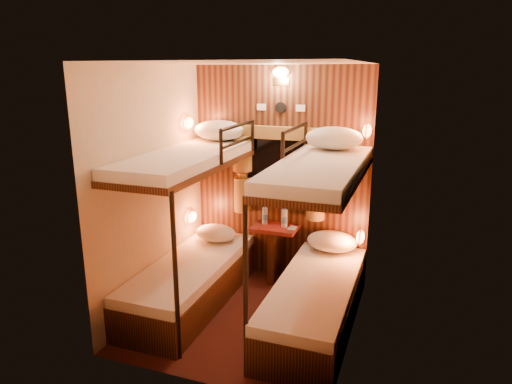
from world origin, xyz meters
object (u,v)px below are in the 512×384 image
at_px(bottle_right, 284,219).
at_px(table, 275,246).
at_px(bunk_left, 191,252).
at_px(bottle_left, 265,216).
at_px(bunk_right, 316,270).

bearing_deg(bottle_right, table, -176.85).
xyz_separation_m(bunk_left, bottle_right, (0.76, 0.79, 0.20)).
bearing_deg(bottle_left, bunk_left, -122.25).
bearing_deg(bottle_right, bottle_left, 172.09).
distance_m(bunk_left, bunk_right, 1.30).
xyz_separation_m(bunk_right, bottle_left, (-0.78, 0.82, 0.19)).
distance_m(bunk_right, bottle_left, 1.15).
bearing_deg(bunk_left, table, 50.33).
xyz_separation_m(bunk_left, bottle_left, (0.52, 0.82, 0.19)).
height_order(bottle_left, bottle_right, bottle_right).
xyz_separation_m(table, bottle_left, (-0.13, 0.04, 0.33)).
xyz_separation_m(table, bottle_right, (0.11, 0.01, 0.34)).
distance_m(bunk_left, table, 1.02).
relative_size(bunk_right, bottle_right, 7.90).
bearing_deg(bottle_left, bunk_right, -46.52).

